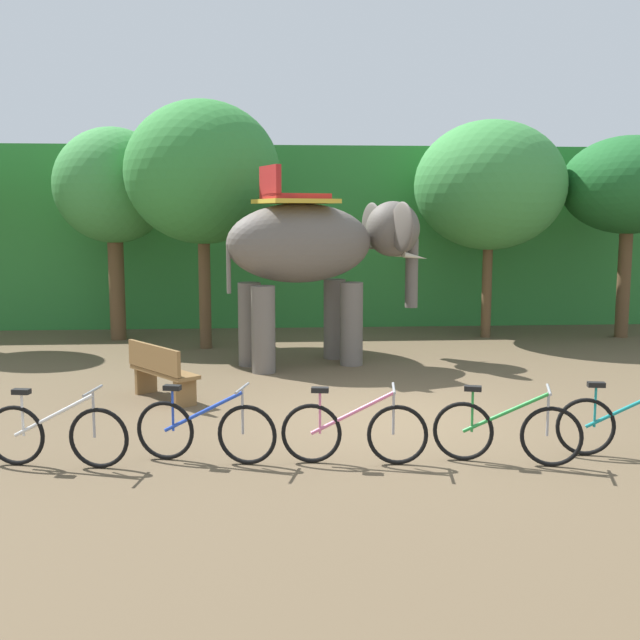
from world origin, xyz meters
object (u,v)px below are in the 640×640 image
bike_pink (354,432)px  bike_white (56,434)px  bike_teal (628,425)px  wooden_bench (161,370)px  elephant (317,250)px  tree_left (202,173)px  tree_far_right (490,186)px  tree_center_left (629,186)px  bike_green (506,431)px  bike_blue (205,430)px  tree_far_left (113,187)px

bike_pink → bike_white: bearing=177.8°
bike_pink → bike_teal: size_ratio=1.00×
wooden_bench → bike_teal: bearing=-28.6°
bike_white → elephant: bearing=60.5°
elephant → bike_pink: bearing=-89.7°
tree_left → bike_teal: size_ratio=3.11×
tree_far_right → bike_white: (-7.60, -8.99, -3.16)m
tree_far_right → elephant: tree_far_right is taller
tree_center_left → bike_green: (-5.62, -9.01, -3.15)m
bike_white → bike_blue: size_ratio=1.01×
elephant → bike_white: 7.11m
bike_white → bike_blue: same height
bike_teal → bike_green: bearing=-174.6°
tree_far_left → tree_center_left: tree_far_left is taller
bike_blue → tree_center_left: bearing=43.7°
bike_pink → tree_far_left: bearing=115.4°
elephant → wooden_bench: bearing=-132.8°
tree_left → wooden_bench: bearing=-93.9°
tree_far_left → bike_teal: size_ratio=2.86×
tree_far_left → tree_left: bearing=-32.0°
tree_far_right → bike_pink: tree_far_right is taller
bike_white → bike_pink: 3.42m
elephant → bike_pink: 6.38m
elephant → bike_green: 6.73m
elephant → tree_left: bearing=139.8°
tree_far_right → bike_pink: 10.52m
bike_white → bike_pink: same height
wooden_bench → tree_far_left: bearing=106.4°
tree_far_right → tree_left: bearing=-170.6°
wooden_bench → bike_pink: bearing=-51.0°
tree_left → bike_white: bearing=-97.8°
tree_far_left → bike_blue: bearing=-73.5°
tree_far_left → bike_teal: tree_far_left is taller
tree_far_right → bike_teal: 9.67m
tree_far_right → elephant: (-4.22, -3.01, -1.34)m
tree_far_right → wooden_bench: tree_far_right is taller
tree_far_left → tree_left: size_ratio=0.92×
tree_far_left → bike_green: 11.77m
bike_teal → wooden_bench: 6.79m
tree_far_right → elephant: 5.36m
tree_center_left → elephant: tree_center_left is taller
tree_left → tree_far_right: (6.51, 1.07, -0.21)m
tree_left → tree_center_left: bearing=5.0°
tree_left → bike_blue: 8.58m
tree_far_left → tree_left: (2.12, -1.33, 0.25)m
tree_far_right → tree_center_left: tree_far_right is taller
tree_left → bike_blue: tree_left is taller
bike_teal → tree_center_left: bearing=65.2°
tree_left → bike_blue: bearing=-85.6°
tree_left → bike_green: tree_left is taller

